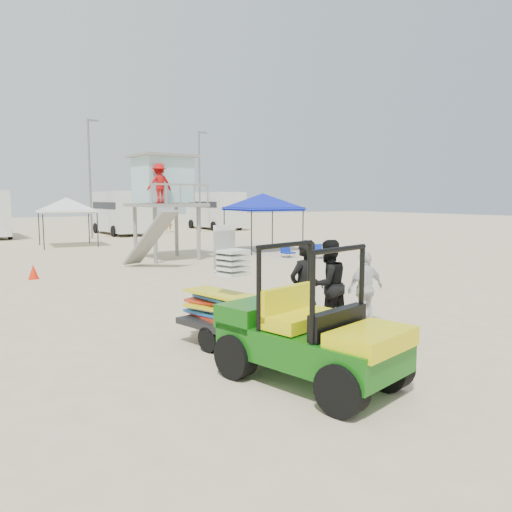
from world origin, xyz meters
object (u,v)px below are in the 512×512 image
utility_cart (311,322)px  lifeguard_tower (163,184)px  canopy_blue (263,196)px  man_left (304,289)px  surf_trailer (230,303)px

utility_cart → lifeguard_tower: lifeguard_tower is taller
utility_cart → canopy_blue: (10.04, 15.97, 1.90)m
man_left → lifeguard_tower: (2.77, 13.42, 2.42)m
man_left → utility_cart: bearing=47.2°
lifeguard_tower → man_left: bearing=-101.7°
man_left → canopy_blue: size_ratio=0.57×
utility_cart → man_left: size_ratio=1.50×
surf_trailer → canopy_blue: size_ratio=0.70×
surf_trailer → lifeguard_tower: bearing=71.9°
surf_trailer → lifeguard_tower: 14.04m
utility_cart → man_left: 2.54m
surf_trailer → lifeguard_tower: size_ratio=0.52×
surf_trailer → canopy_blue: 17.05m
utility_cart → surf_trailer: bearing=89.8°
lifeguard_tower → surf_trailer: bearing=-108.1°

